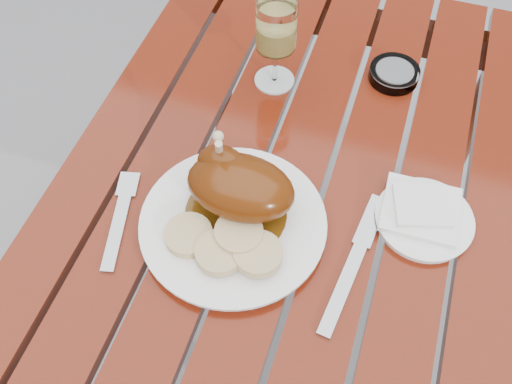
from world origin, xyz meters
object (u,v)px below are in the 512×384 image
dinner_plate (233,224)px  side_plate (424,220)px  table (282,277)px  wine_glass (276,45)px  ashtray (394,74)px

dinner_plate → side_plate: (0.30, 0.11, -0.00)m
table → side_plate: bearing=-1.6°
wine_glass → ashtray: (0.22, 0.08, -0.08)m
table → ashtray: (0.12, 0.31, 0.39)m
wine_glass → ashtray: 0.25m
table → dinner_plate: (-0.07, -0.12, 0.38)m
table → wine_glass: wine_glass is taller
dinner_plate → ashtray: bearing=66.1°
ashtray → wine_glass: bearing=-160.3°
wine_glass → ashtray: wine_glass is taller
ashtray → table: bearing=-111.6°
table → side_plate: side_plate is taller
wine_glass → ashtray: bearing=19.7°
wine_glass → side_plate: 0.42m
wine_glass → table: bearing=-66.4°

